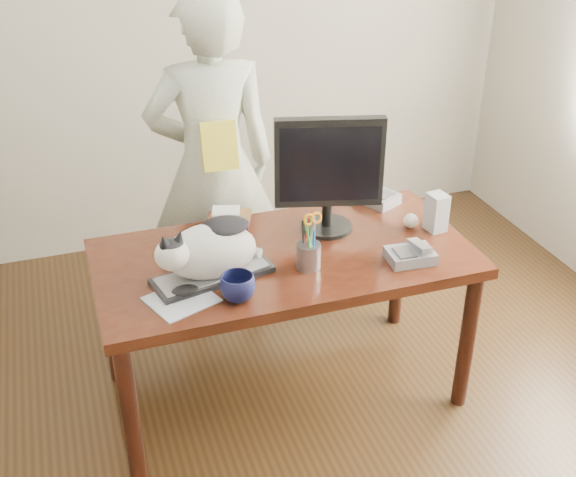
# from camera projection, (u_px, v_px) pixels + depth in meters

# --- Properties ---
(room) EXTENTS (4.50, 4.50, 4.50)m
(room) POSITION_uv_depth(u_px,v_px,m) (344.00, 181.00, 2.28)
(room) COLOR black
(room) RESTS_ON ground
(desk) EXTENTS (1.60, 0.80, 0.75)m
(desk) POSITION_uv_depth(u_px,v_px,m) (279.00, 274.00, 3.21)
(desk) COLOR black
(desk) RESTS_ON ground
(keyboard) EXTENTS (0.51, 0.29, 0.03)m
(keyboard) POSITION_uv_depth(u_px,v_px,m) (213.00, 275.00, 2.90)
(keyboard) COLOR black
(keyboard) RESTS_ON desk
(cat) EXTENTS (0.47, 0.31, 0.27)m
(cat) POSITION_uv_depth(u_px,v_px,m) (208.00, 250.00, 2.83)
(cat) COLOR silver
(cat) RESTS_ON keyboard
(monitor) EXTENTS (0.47, 0.28, 0.53)m
(monitor) POSITION_uv_depth(u_px,v_px,m) (329.00, 169.00, 3.10)
(monitor) COLOR black
(monitor) RESTS_ON desk
(pen_cup) EXTENTS (0.11, 0.11, 0.25)m
(pen_cup) POSITION_uv_depth(u_px,v_px,m) (309.00, 253.00, 2.94)
(pen_cup) COLOR gray
(pen_cup) RESTS_ON desk
(mousepad) EXTENTS (0.30, 0.29, 0.01)m
(mousepad) POSITION_uv_depth(u_px,v_px,m) (181.00, 299.00, 2.76)
(mousepad) COLOR silver
(mousepad) RESTS_ON desk
(mouse) EXTENTS (0.13, 0.10, 0.04)m
(mouse) POSITION_uv_depth(u_px,v_px,m) (185.00, 291.00, 2.77)
(mouse) COLOR black
(mouse) RESTS_ON mousepad
(coffee_mug) EXTENTS (0.18, 0.18, 0.11)m
(coffee_mug) POSITION_uv_depth(u_px,v_px,m) (238.00, 288.00, 2.74)
(coffee_mug) COLOR black
(coffee_mug) RESTS_ON desk
(phone) EXTENTS (0.20, 0.17, 0.09)m
(phone) POSITION_uv_depth(u_px,v_px,m) (411.00, 254.00, 3.01)
(phone) COLOR slate
(phone) RESTS_ON desk
(speaker) EXTENTS (0.09, 0.10, 0.18)m
(speaker) POSITION_uv_depth(u_px,v_px,m) (436.00, 212.00, 3.21)
(speaker) COLOR gray
(speaker) RESTS_ON desk
(baseball) EXTENTS (0.07, 0.07, 0.07)m
(baseball) POSITION_uv_depth(u_px,v_px,m) (411.00, 221.00, 3.26)
(baseball) COLOR white
(baseball) RESTS_ON desk
(book_stack) EXTENTS (0.23, 0.21, 0.07)m
(book_stack) POSITION_uv_depth(u_px,v_px,m) (229.00, 218.00, 3.28)
(book_stack) COLOR #4D1415
(book_stack) RESTS_ON desk
(calculator) EXTENTS (0.21, 0.24, 0.06)m
(calculator) POSITION_uv_depth(u_px,v_px,m) (377.00, 197.00, 3.49)
(calculator) COLOR slate
(calculator) RESTS_ON desk
(person) EXTENTS (0.66, 0.45, 1.76)m
(person) POSITION_uv_depth(u_px,v_px,m) (213.00, 166.00, 3.56)
(person) COLOR silver
(person) RESTS_ON ground
(held_book) EXTENTS (0.17, 0.11, 0.23)m
(held_book) POSITION_uv_depth(u_px,v_px,m) (219.00, 146.00, 3.34)
(held_book) COLOR gold
(held_book) RESTS_ON person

